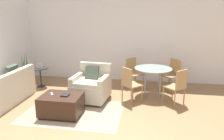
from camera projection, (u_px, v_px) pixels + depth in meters
name	position (u px, v px, depth m)	size (l,w,h in m)	color
ground_plane	(76.00, 138.00, 3.97)	(20.00, 20.00, 0.00)	#936B47
wall_back	(111.00, 39.00, 7.21)	(12.00, 0.06, 2.75)	white
area_rug	(74.00, 112.00, 5.02)	(2.21, 1.58, 0.01)	gray
couch	(0.00, 93.00, 5.36)	(0.90, 1.98, 0.91)	beige
armchair	(91.00, 86.00, 5.66)	(0.95, 0.99, 0.91)	beige
ottoman	(62.00, 104.00, 4.82)	(0.88, 0.68, 0.46)	#382319
book_stack	(65.00, 95.00, 4.75)	(0.17, 0.18, 0.03)	black
tv_remote_primary	(52.00, 94.00, 4.85)	(0.12, 0.17, 0.01)	#B7B7BC
potted_plant	(26.00, 78.00, 6.89)	(0.41, 0.41, 1.12)	brown
side_table	(40.00, 74.00, 6.69)	(0.48, 0.48, 0.58)	black
picture_frame	(40.00, 66.00, 6.63)	(0.17, 0.07, 0.16)	silver
dining_table	(153.00, 72.00, 5.92)	(1.01, 1.01, 0.77)	#8C9E99
dining_chair_near_left	(130.00, 82.00, 5.49)	(0.59, 0.59, 0.90)	tan
dining_chair_near_right	(177.00, 85.00, 5.31)	(0.59, 0.59, 0.90)	tan
dining_chair_far_left	(133.00, 71.00, 6.61)	(0.59, 0.59, 0.90)	tan
dining_chair_far_right	(173.00, 72.00, 6.42)	(0.59, 0.59, 0.90)	tan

